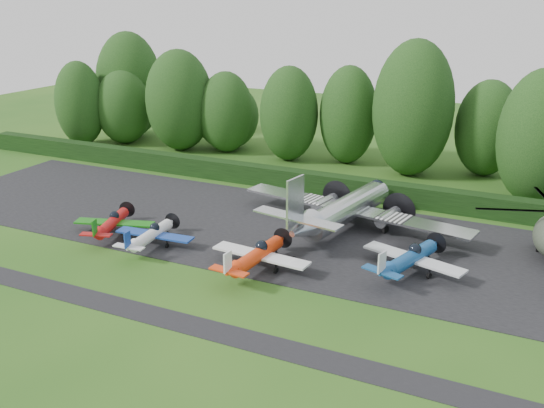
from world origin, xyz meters
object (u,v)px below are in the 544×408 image
at_px(light_plane_red, 112,223).
at_px(light_plane_white, 151,235).
at_px(transport_plane, 346,209).
at_px(light_plane_orange, 257,255).
at_px(light_plane_blue, 410,258).

height_order(light_plane_red, light_plane_white, light_plane_red).
bearing_deg(transport_plane, light_plane_red, -162.28).
relative_size(light_plane_red, light_plane_white, 1.02).
bearing_deg(light_plane_white, light_plane_orange, 2.40).
relative_size(transport_plane, light_plane_red, 3.02).
relative_size(light_plane_white, light_plane_blue, 0.85).
bearing_deg(light_plane_blue, light_plane_white, 174.13).
relative_size(transport_plane, light_plane_orange, 2.65).
height_order(light_plane_red, light_plane_blue, light_plane_blue).
distance_m(transport_plane, light_plane_red, 19.20).
relative_size(transport_plane, light_plane_white, 3.07).
bearing_deg(transport_plane, light_plane_white, -152.38).
bearing_deg(light_plane_white, transport_plane, 42.27).
bearing_deg(light_plane_white, light_plane_blue, 15.40).
height_order(transport_plane, light_plane_white, transport_plane).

